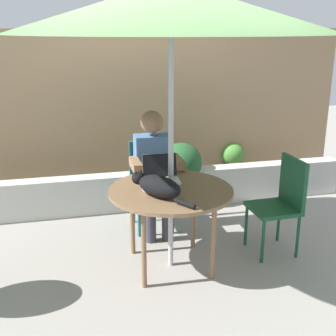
{
  "coord_description": "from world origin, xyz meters",
  "views": [
    {
      "loc": [
        -0.81,
        -3.29,
        1.97
      ],
      "look_at": [
        0.0,
        0.1,
        0.85
      ],
      "focal_mm": 46.93,
      "sensor_mm": 36.0,
      "label": 1
    }
  ],
  "objects_px": {
    "patio_umbrella": "(171,8)",
    "person_seated": "(154,166)",
    "patio_table": "(171,195)",
    "chair_empty": "(282,198)",
    "potted_plant_near_fence": "(181,170)",
    "potted_plant_by_chair": "(232,160)",
    "cat": "(157,186)",
    "chair_occupied": "(151,178)",
    "laptop": "(161,173)"
  },
  "relations": [
    {
      "from": "chair_occupied",
      "to": "person_seated",
      "type": "relative_size",
      "value": 0.72
    },
    {
      "from": "chair_empty",
      "to": "cat",
      "type": "xyz_separation_m",
      "value": [
        -1.18,
        -0.16,
        0.27
      ]
    },
    {
      "from": "person_seated",
      "to": "laptop",
      "type": "distance_m",
      "value": 0.46
    },
    {
      "from": "chair_occupied",
      "to": "person_seated",
      "type": "distance_m",
      "value": 0.23
    },
    {
      "from": "potted_plant_near_fence",
      "to": "potted_plant_by_chair",
      "type": "distance_m",
      "value": 1.05
    },
    {
      "from": "person_seated",
      "to": "potted_plant_near_fence",
      "type": "distance_m",
      "value": 0.84
    },
    {
      "from": "chair_occupied",
      "to": "laptop",
      "type": "xyz_separation_m",
      "value": [
        -0.03,
        -0.61,
        0.25
      ]
    },
    {
      "from": "chair_empty",
      "to": "laptop",
      "type": "height_order",
      "value": "laptop"
    },
    {
      "from": "patio_umbrella",
      "to": "person_seated",
      "type": "height_order",
      "value": "patio_umbrella"
    },
    {
      "from": "patio_umbrella",
      "to": "laptop",
      "type": "xyz_separation_m",
      "value": [
        -0.03,
        0.25,
        -1.34
      ]
    },
    {
      "from": "cat",
      "to": "potted_plant_by_chair",
      "type": "relative_size",
      "value": 1.07
    },
    {
      "from": "patio_table",
      "to": "potted_plant_near_fence",
      "type": "distance_m",
      "value": 1.45
    },
    {
      "from": "patio_table",
      "to": "person_seated",
      "type": "distance_m",
      "value": 0.7
    },
    {
      "from": "patio_table",
      "to": "patio_umbrella",
      "type": "height_order",
      "value": "patio_umbrella"
    },
    {
      "from": "patio_table",
      "to": "cat",
      "type": "height_order",
      "value": "cat"
    },
    {
      "from": "laptop",
      "to": "potted_plant_near_fence",
      "type": "relative_size",
      "value": 0.43
    },
    {
      "from": "cat",
      "to": "chair_empty",
      "type": "bearing_deg",
      "value": 7.87
    },
    {
      "from": "person_seated",
      "to": "cat",
      "type": "xyz_separation_m",
      "value": [
        -0.14,
        -0.83,
        0.1
      ]
    },
    {
      "from": "chair_occupied",
      "to": "potted_plant_by_chair",
      "type": "xyz_separation_m",
      "value": [
        1.32,
        1.08,
        -0.23
      ]
    },
    {
      "from": "potted_plant_by_chair",
      "to": "person_seated",
      "type": "bearing_deg",
      "value": -136.78
    },
    {
      "from": "laptop",
      "to": "potted_plant_by_chair",
      "type": "bearing_deg",
      "value": 51.46
    },
    {
      "from": "cat",
      "to": "potted_plant_by_chair",
      "type": "height_order",
      "value": "cat"
    },
    {
      "from": "laptop",
      "to": "chair_occupied",
      "type": "bearing_deg",
      "value": 87.22
    },
    {
      "from": "chair_empty",
      "to": "person_seated",
      "type": "bearing_deg",
      "value": 147.3
    },
    {
      "from": "potted_plant_near_fence",
      "to": "chair_empty",
      "type": "bearing_deg",
      "value": -65.88
    },
    {
      "from": "patio_umbrella",
      "to": "person_seated",
      "type": "distance_m",
      "value": 1.59
    },
    {
      "from": "patio_umbrella",
      "to": "person_seated",
      "type": "bearing_deg",
      "value": 90.0
    },
    {
      "from": "patio_table",
      "to": "chair_empty",
      "type": "bearing_deg",
      "value": 1.99
    },
    {
      "from": "laptop",
      "to": "potted_plant_by_chair",
      "type": "xyz_separation_m",
      "value": [
        1.35,
        1.69,
        -0.48
      ]
    },
    {
      "from": "cat",
      "to": "potted_plant_near_fence",
      "type": "bearing_deg",
      "value": 68.19
    },
    {
      "from": "patio_umbrella",
      "to": "potted_plant_near_fence",
      "type": "bearing_deg",
      "value": 71.65
    },
    {
      "from": "laptop",
      "to": "potted_plant_near_fence",
      "type": "bearing_deg",
      "value": 66.56
    },
    {
      "from": "potted_plant_near_fence",
      "to": "potted_plant_by_chair",
      "type": "xyz_separation_m",
      "value": [
        0.87,
        0.59,
        -0.12
      ]
    },
    {
      "from": "chair_empty",
      "to": "potted_plant_by_chair",
      "type": "bearing_deg",
      "value": 81.67
    },
    {
      "from": "chair_occupied",
      "to": "chair_empty",
      "type": "distance_m",
      "value": 1.33
    },
    {
      "from": "patio_table",
      "to": "patio_umbrella",
      "type": "xyz_separation_m",
      "value": [
        0.0,
        0.0,
        1.46
      ]
    },
    {
      "from": "person_seated",
      "to": "patio_table",
      "type": "bearing_deg",
      "value": -90.0
    },
    {
      "from": "patio_table",
      "to": "cat",
      "type": "relative_size",
      "value": 1.82
    },
    {
      "from": "person_seated",
      "to": "potted_plant_by_chair",
      "type": "bearing_deg",
      "value": 43.22
    },
    {
      "from": "cat",
      "to": "chair_occupied",
      "type": "bearing_deg",
      "value": 81.72
    },
    {
      "from": "chair_occupied",
      "to": "patio_umbrella",
      "type": "bearing_deg",
      "value": -90.0
    },
    {
      "from": "potted_plant_near_fence",
      "to": "laptop",
      "type": "bearing_deg",
      "value": -113.44
    },
    {
      "from": "chair_occupied",
      "to": "cat",
      "type": "height_order",
      "value": "chair_occupied"
    },
    {
      "from": "chair_empty",
      "to": "chair_occupied",
      "type": "bearing_deg",
      "value": 141.58
    },
    {
      "from": "patio_umbrella",
      "to": "laptop",
      "type": "bearing_deg",
      "value": 96.74
    },
    {
      "from": "chair_empty",
      "to": "cat",
      "type": "relative_size",
      "value": 1.55
    },
    {
      "from": "patio_table",
      "to": "potted_plant_by_chair",
      "type": "height_order",
      "value": "patio_table"
    },
    {
      "from": "patio_table",
      "to": "patio_umbrella",
      "type": "distance_m",
      "value": 1.46
    },
    {
      "from": "potted_plant_near_fence",
      "to": "cat",
      "type": "bearing_deg",
      "value": -111.81
    },
    {
      "from": "potted_plant_by_chair",
      "to": "patio_table",
      "type": "bearing_deg",
      "value": -124.17
    }
  ]
}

